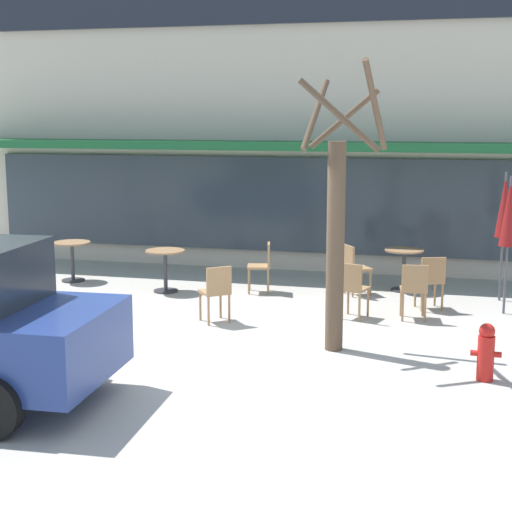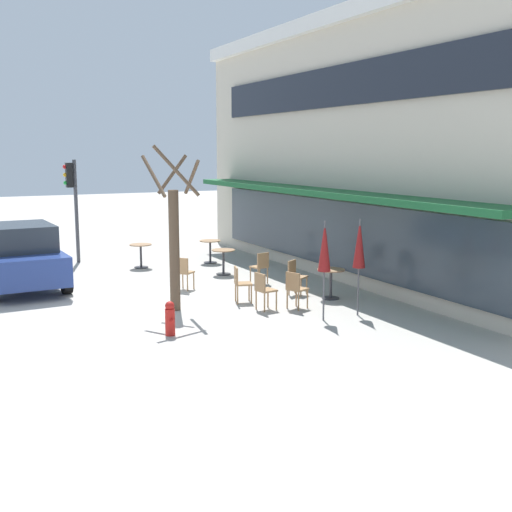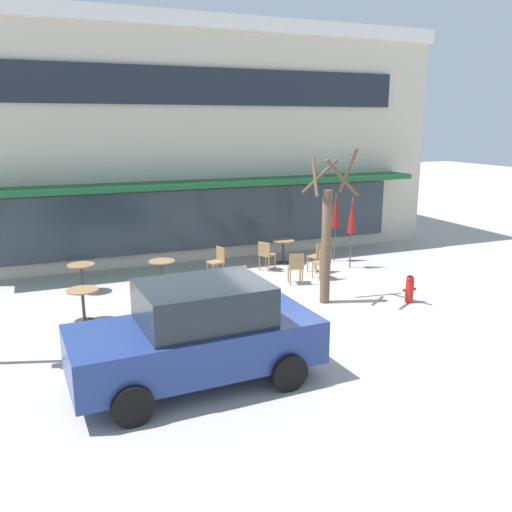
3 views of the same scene
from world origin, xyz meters
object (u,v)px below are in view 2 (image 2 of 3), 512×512
cafe_table_near_wall (223,258)px  street_tree (174,238)px  cafe_chair_3 (183,271)px  cafe_chair_5 (240,282)px  cafe_chair_2 (264,288)px  fire_hydrant (170,318)px  patio_umbrella_green_folded (359,244)px  cafe_table_streetside (331,279)px  cafe_chair_4 (261,265)px  cafe_chair_0 (295,287)px  parked_sedan (21,256)px  cafe_table_mid_patio (141,252)px  cafe_chair_1 (295,275)px  patio_umbrella_cream_folded (325,247)px  traffic_light_pole (73,194)px  cafe_table_by_tree (210,248)px

cafe_table_near_wall → street_tree: size_ratio=0.20×
cafe_chair_3 → cafe_chair_5: same height
cafe_table_near_wall → cafe_chair_3: size_ratio=0.85×
cafe_chair_2 → fire_hydrant: bearing=-69.6°
patio_umbrella_green_folded → fire_hydrant: patio_umbrella_green_folded is taller
cafe_table_streetside → street_tree: 4.11m
patio_umbrella_green_folded → cafe_chair_4: patio_umbrella_green_folded is taller
cafe_table_near_wall → cafe_chair_5: 3.65m
cafe_chair_0 → parked_sedan: bearing=-134.3°
cafe_table_near_wall → cafe_chair_3: (1.51, -1.83, 0.01)m
cafe_table_mid_patio → cafe_chair_1: bearing=24.0°
patio_umbrella_cream_folded → cafe_chair_1: patio_umbrella_cream_folded is taller
cafe_chair_3 → fire_hydrant: (3.89, -1.74, -0.17)m
cafe_chair_0 → cafe_chair_5: size_ratio=1.00×
cafe_chair_4 → cafe_chair_5: 2.31m
cafe_table_near_wall → patio_umbrella_green_folded: (5.79, 0.76, 1.11)m
patio_umbrella_cream_folded → traffic_light_pole: 10.54m
cafe_table_near_wall → patio_umbrella_cream_folded: bearing=-1.7°
cafe_table_near_wall → cafe_table_streetside: same height
patio_umbrella_green_folded → cafe_chair_1: size_ratio=2.47×
patio_umbrella_cream_folded → parked_sedan: (-6.47, -5.50, -0.75)m
cafe_chair_4 → traffic_light_pole: traffic_light_pole is taller
cafe_chair_3 → fire_hydrant: bearing=-24.1°
cafe_chair_1 → traffic_light_pole: traffic_light_pole is taller
cafe_chair_4 → fire_hydrant: 5.41m
cafe_table_near_wall → cafe_chair_1: cafe_chair_1 is taller
cafe_table_mid_patio → cafe_chair_2: (6.64, 0.95, 0.01)m
patio_umbrella_cream_folded → cafe_chair_0: size_ratio=2.47×
patio_umbrella_cream_folded → cafe_chair_2: 1.93m
cafe_chair_4 → traffic_light_pole: bearing=-146.1°
cafe_table_by_tree → cafe_chair_2: (6.46, -1.36, 0.01)m
cafe_chair_0 → cafe_chair_2: same height
cafe_table_by_tree → patio_umbrella_cream_folded: (7.85, -0.60, 1.11)m
cafe_table_near_wall → parked_sedan: parked_sedan is taller
cafe_chair_4 → cafe_chair_5: (1.78, -1.47, 0.00)m
parked_sedan → traffic_light_pole: 4.32m
cafe_table_by_tree → cafe_chair_1: 5.35m
cafe_chair_1 → cafe_chair_3: (-1.79, -2.40, 0.00)m
patio_umbrella_cream_folded → cafe_chair_5: bearing=-158.4°
cafe_chair_1 → patio_umbrella_cream_folded: bearing=-16.5°
cafe_table_streetside → cafe_chair_0: (0.51, -1.33, 0.01)m
cafe_chair_0 → cafe_chair_2: bearing=-108.0°
cafe_table_streetside → cafe_chair_1: cafe_chair_1 is taller
cafe_chair_0 → cafe_chair_4: 3.01m
parked_sedan → cafe_table_by_tree: bearing=102.7°
cafe_table_streetside → fire_hydrant: size_ratio=1.08×
cafe_table_by_tree → patio_umbrella_cream_folded: 7.95m
cafe_table_by_tree → cafe_chair_2: size_ratio=0.85×
cafe_chair_3 → cafe_chair_4: same height
cafe_chair_0 → cafe_table_by_tree: bearing=174.5°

